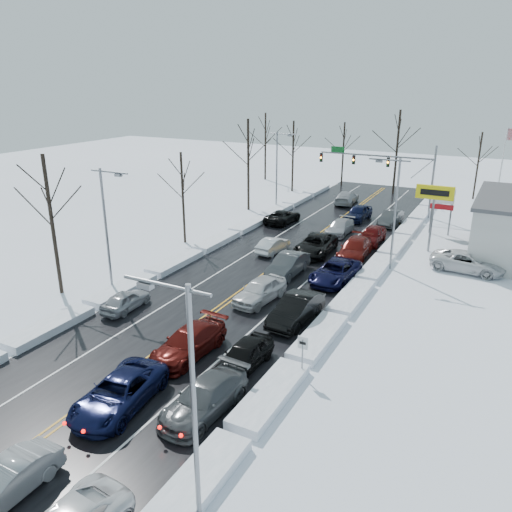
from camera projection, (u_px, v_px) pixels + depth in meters
The scene contains 43 objects.
ground at pixel (240, 293), 36.26m from camera, with size 160.00×160.00×0.00m, color white.
road_surface at pixel (253, 283), 37.93m from camera, with size 14.00×84.00×0.01m, color black.
snow_bank_left at pixel (172, 267), 41.25m from camera, with size 1.70×72.00×0.51m, color white.
snow_bank_right at pixel (349, 303), 34.61m from camera, with size 1.70×72.00×0.51m, color white.
traffic_signal_mast at pixel (387, 166), 56.31m from camera, with size 13.28×0.39×8.00m.
tires_plus_sign at pixel (434, 197), 43.37m from camera, with size 3.20×0.34×6.00m.
used_vehicles_sign at pixel (442, 202), 48.94m from camera, with size 2.20×0.22×4.65m.
speed_limit_sign at pixel (303, 349), 25.45m from camera, with size 0.55×0.09×2.35m.
flagpole at pixel (503, 167), 52.71m from camera, with size 1.87×1.20×10.00m.
streetlight_se at pixel (188, 390), 15.83m from camera, with size 3.20×0.25×9.00m.
streetlight_ne at pixel (393, 205), 39.22m from camera, with size 3.20×0.25×9.00m.
streetlight_sw at pixel (107, 221), 34.78m from camera, with size 3.20×0.25×9.00m.
streetlight_nw at pixel (278, 164), 58.16m from camera, with size 3.20×0.25×9.00m.
tree_left_b at pixel (49, 199), 33.95m from camera, with size 4.00×4.00×10.00m.
tree_left_c at pixel (182, 180), 45.55m from camera, with size 3.40×3.40×8.50m.
tree_left_d at pixel (248, 147), 57.09m from camera, with size 4.20×4.20×10.50m.
tree_left_e at pixel (293, 143), 67.17m from camera, with size 3.80×3.80×9.50m.
tree_far_a at pixel (265, 133), 75.21m from camera, with size 4.00×4.00×10.00m.
tree_far_b at pixel (344, 142), 71.03m from camera, with size 3.60×3.60×9.00m.
tree_far_c at pixel (398, 136), 65.40m from camera, with size 4.40×4.40×11.00m.
tree_far_d at pixel (480, 153), 62.86m from camera, with size 3.40×3.40×8.50m.
queued_car_1 at pixel (10, 497), 18.52m from camera, with size 1.47×4.23×1.39m, color #919498.
queued_car_2 at pixel (121, 406), 23.63m from camera, with size 2.56×5.54×1.54m, color black.
queued_car_3 at pixel (190, 355), 28.08m from camera, with size 2.19×5.39×1.56m, color #4C0D0A.
queued_car_4 at pixel (260, 301), 34.89m from camera, with size 1.95×4.86×1.65m, color silver.
queued_car_5 at pixel (288, 275), 39.54m from camera, with size 1.78×5.12×1.69m, color #3B3E40.
queued_car_6 at pixel (315, 253), 44.46m from camera, with size 2.75×5.95×1.65m, color black.
queued_car_7 at pixel (339, 234), 50.12m from camera, with size 1.95×4.80×1.39m, color #A0A2A7.
queued_car_8 at pixel (358, 220), 55.03m from camera, with size 1.94×4.83×1.65m, color black.
queued_car_11 at pixel (205, 412), 23.26m from camera, with size 2.13×5.24×1.52m, color #46494C.
queued_car_12 at pixel (245, 367), 26.85m from camera, with size 1.76×4.36×1.49m, color black.
queued_car_13 at pixel (296, 322), 31.93m from camera, with size 1.81×5.19×1.71m, color black.
queued_car_14 at pixel (335, 281), 38.36m from camera, with size 2.58×5.59×1.55m, color black.
queued_car_15 at pixel (354, 257), 43.49m from camera, with size 2.27×5.59×1.62m, color #530F0B.
queued_car_16 at pixel (371, 243), 47.22m from camera, with size 1.92×4.78×1.63m, color #4A0909.
queued_car_17 at pixel (390, 225), 53.17m from camera, with size 1.61×4.63×1.53m, color #3A3C3E.
oncoming_car_0 at pixel (273, 252), 44.78m from camera, with size 1.42×4.07×1.34m, color white.
oncoming_car_1 at pixel (283, 223), 54.02m from camera, with size 2.33×5.05×1.40m, color black.
oncoming_car_2 at pixel (346, 204), 62.29m from camera, with size 2.19×5.39×1.56m, color #9EA1A6.
oncoming_car_3 at pixel (126, 309), 33.65m from camera, with size 1.58×3.92×1.33m, color #9C9DA3.
parked_car_0 at pixel (466, 271), 40.34m from camera, with size 2.65×5.74×1.59m, color silver.
parked_car_1 at pixel (506, 264), 41.82m from camera, with size 1.90×4.68×1.36m, color #404245.
parked_car_2 at pixel (487, 240), 48.11m from camera, with size 1.79×4.45×1.52m, color black.
Camera 1 is at (16.47, -28.96, 14.62)m, focal length 35.00 mm.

